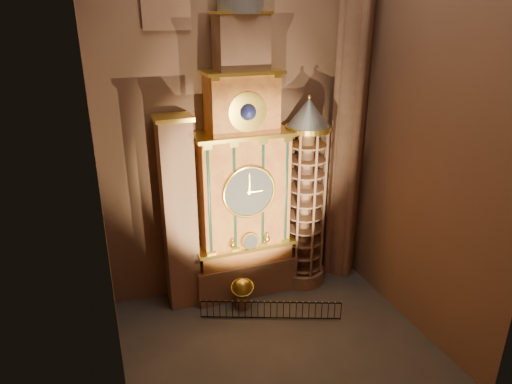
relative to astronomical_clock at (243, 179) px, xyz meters
name	(u,v)px	position (x,y,z in m)	size (l,w,h in m)	color
floor	(278,344)	(0.00, -4.96, -6.68)	(14.00, 14.00, 0.00)	#383330
wall_back	(235,91)	(0.00, 1.04, 4.32)	(22.00, 22.00, 0.00)	brown
wall_left	(92,130)	(-7.00, -4.96, 4.32)	(22.00, 22.00, 0.00)	brown
wall_right	(430,103)	(7.00, -4.96, 4.32)	(22.00, 22.00, 0.00)	brown
astronomical_clock	(243,179)	(0.00, 0.00, 0.00)	(5.60, 2.41, 16.70)	#8C634C
portrait_tower	(179,215)	(-3.40, 0.02, -1.53)	(1.80, 1.60, 10.20)	#8C634C
stair_turret	(305,197)	(3.50, -0.26, -1.41)	(2.50, 2.50, 10.80)	#8C634C
gothic_pier	(352,87)	(6.10, 0.04, 4.32)	(2.04, 2.04, 22.00)	#8C634C
celestial_globe	(242,290)	(-0.64, -1.65, -5.62)	(1.54, 1.50, 1.76)	#8C634C
iron_railing	(271,310)	(0.39, -3.10, -6.13)	(6.67, 2.66, 1.00)	black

